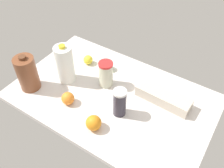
{
  "coord_description": "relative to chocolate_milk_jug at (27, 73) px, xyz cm",
  "views": [
    {
      "loc": [
        -55.88,
        85.93,
        115.04
      ],
      "look_at": [
        0.0,
        0.0,
        13.0
      ],
      "focal_mm": 40.0,
      "sensor_mm": 36.0,
      "label": 1
    }
  ],
  "objects": [
    {
      "name": "orange_beside_bowl",
      "position": [
        -51.5,
        3.88,
        -7.03
      ],
      "size": [
        8.52,
        8.52,
        8.52
      ],
      "primitive_type": "sphere",
      "color": "orange",
      "rests_on": "countertop"
    },
    {
      "name": "tumbler_cup",
      "position": [
        -38.36,
        -27.45,
        -2.53
      ],
      "size": [
        8.91,
        8.91,
        17.45
      ],
      "color": "beige",
      "rests_on": "countertop"
    },
    {
      "name": "countertop",
      "position": [
        -46.9,
        -21.14,
        -12.8
      ],
      "size": [
        120.0,
        76.0,
        3.0
      ],
      "primitive_type": "cube",
      "color": "silver",
      "rests_on": "ground"
    },
    {
      "name": "chocolate_milk_jug",
      "position": [
        0.0,
        0.0,
        0.0
      ],
      "size": [
        12.22,
        12.22,
        24.16
      ],
      "color": "brown",
      "rests_on": "countertop"
    },
    {
      "name": "shaker_bottle",
      "position": [
        -57.59,
        -12.35,
        -2.32
      ],
      "size": [
        7.49,
        7.49,
        17.87
      ],
      "color": "#2B2733",
      "rests_on": "countertop"
    },
    {
      "name": "egg_carton",
      "position": [
        -74.55,
        -33.88,
        -7.84
      ],
      "size": [
        33.22,
        11.7,
        6.92
      ],
      "primitive_type": "cube",
      "rotation": [
        0.0,
        0.0,
        -0.04
      ],
      "color": "beige",
      "rests_on": "countertop"
    },
    {
      "name": "lime_near_front",
      "position": [
        -31.84,
        -39.99,
        -8.27
      ],
      "size": [
        6.05,
        6.05,
        6.05
      ],
      "primitive_type": "sphere",
      "color": "#67AA3C",
      "rests_on": "countertop"
    },
    {
      "name": "lemon_by_jug",
      "position": [
        -16.46,
        -37.75,
        -8.14
      ],
      "size": [
        6.32,
        6.32,
        6.32
      ],
      "primitive_type": "sphere",
      "color": "yellow",
      "rests_on": "countertop"
    },
    {
      "name": "orange_loose",
      "position": [
        -28.39,
        -2.41,
        -7.5
      ],
      "size": [
        7.6,
        7.6,
        7.6
      ],
      "primitive_type": "sphere",
      "color": "orange",
      "rests_on": "countertop"
    },
    {
      "name": "milk_jug",
      "position": [
        -14.79,
        -17.42,
        1.46
      ],
      "size": [
        10.9,
        10.9,
        27.08
      ],
      "color": "white",
      "rests_on": "countertop"
    }
  ]
}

